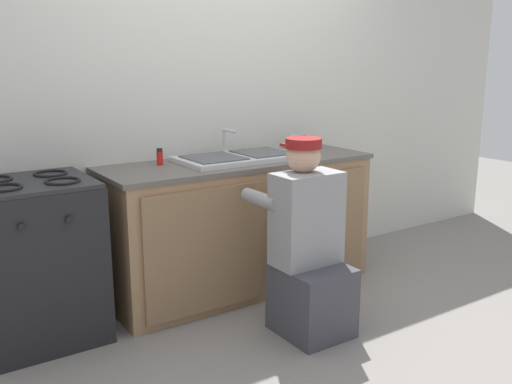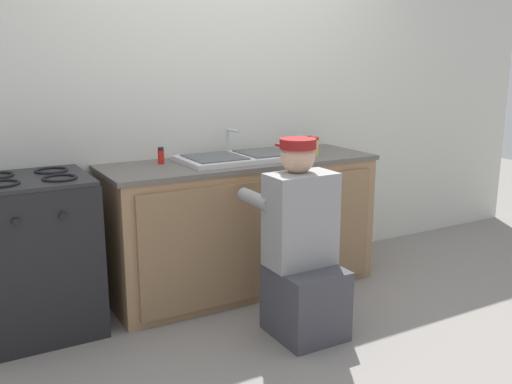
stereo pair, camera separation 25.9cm
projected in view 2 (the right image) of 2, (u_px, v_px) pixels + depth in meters
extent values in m
plane|color=gray|center=(264.00, 301.00, 3.67)|extent=(12.00, 12.00, 0.00)
cube|color=silver|center=(217.00, 99.00, 3.94)|extent=(6.00, 0.10, 2.50)
cube|color=#997551|center=(241.00, 226.00, 3.83)|extent=(1.78, 0.60, 0.85)
cube|color=#866747|center=(202.00, 250.00, 3.36)|extent=(0.78, 0.02, 0.75)
cube|color=#866747|center=(320.00, 229.00, 3.77)|extent=(0.78, 0.02, 0.75)
cube|color=#5B5651|center=(241.00, 162.00, 3.73)|extent=(1.82, 0.62, 0.03)
cube|color=silver|center=(241.00, 158.00, 3.72)|extent=(0.80, 0.44, 0.03)
cube|color=#4C4F51|center=(215.00, 157.00, 3.63)|extent=(0.33, 0.35, 0.01)
cube|color=#4C4F51|center=(266.00, 152.00, 3.81)|extent=(0.33, 0.35, 0.01)
cylinder|color=#B7BABF|center=(228.00, 143.00, 3.86)|extent=(0.02, 0.02, 0.18)
cylinder|color=#B7BABF|center=(233.00, 131.00, 3.78)|extent=(0.02, 0.16, 0.02)
cube|color=black|center=(35.00, 258.00, 3.20)|extent=(0.65, 0.60, 0.87)
cube|color=#262628|center=(28.00, 180.00, 3.09)|extent=(0.63, 0.59, 0.02)
torus|color=black|center=(1.00, 184.00, 2.92)|extent=(0.19, 0.19, 0.02)
torus|color=black|center=(60.00, 178.00, 3.06)|extent=(0.19, 0.19, 0.02)
torus|color=black|center=(51.00, 170.00, 3.26)|extent=(0.19, 0.19, 0.02)
cylinder|color=black|center=(16.00, 222.00, 2.81)|extent=(0.04, 0.02, 0.04)
cylinder|color=black|center=(63.00, 216.00, 2.92)|extent=(0.04, 0.02, 0.04)
cube|color=#3F3F47|center=(305.00, 301.00, 3.19)|extent=(0.36, 0.40, 0.40)
cube|color=gray|center=(301.00, 220.00, 3.14)|extent=(0.38, 0.22, 0.52)
sphere|color=tan|center=(298.00, 157.00, 3.09)|extent=(0.19, 0.19, 0.19)
cylinder|color=maroon|center=(298.00, 144.00, 3.08)|extent=(0.20, 0.20, 0.06)
cube|color=maroon|center=(289.00, 145.00, 3.15)|extent=(0.13, 0.09, 0.02)
cylinder|color=gray|center=(256.00, 200.00, 3.20)|extent=(0.08, 0.30, 0.08)
cylinder|color=gray|center=(306.00, 193.00, 3.37)|extent=(0.08, 0.30, 0.08)
cylinder|color=#513823|center=(310.00, 145.00, 4.08)|extent=(0.04, 0.04, 0.08)
cylinder|color=black|center=(310.00, 138.00, 4.07)|extent=(0.04, 0.04, 0.02)
cylinder|color=red|center=(161.00, 157.00, 3.57)|extent=(0.04, 0.04, 0.08)
cylinder|color=black|center=(161.00, 149.00, 3.56)|extent=(0.04, 0.04, 0.02)
cylinder|color=#ADC6CC|center=(300.00, 142.00, 4.16)|extent=(0.06, 0.06, 0.10)
cylinder|color=#DBB760|center=(313.00, 148.00, 3.86)|extent=(0.07, 0.07, 0.11)
cylinder|color=#B21E19|center=(314.00, 138.00, 3.85)|extent=(0.07, 0.07, 0.02)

